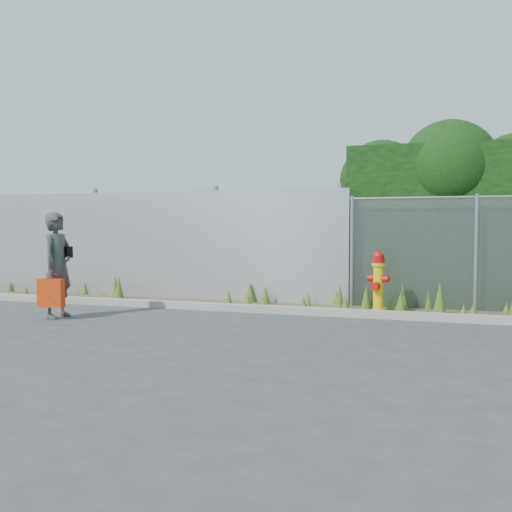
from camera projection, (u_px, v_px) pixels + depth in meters
name	position (u px, v px, depth m)	size (l,w,h in m)	color
ground	(246.00, 332.00, 8.06)	(80.00, 80.00, 0.00)	#3B3B3E
curb	(280.00, 310.00, 9.77)	(16.00, 0.22, 0.12)	gray
weed_strip	(313.00, 302.00, 10.25)	(16.00, 1.33, 0.54)	#493C2A
corrugated_fence	(145.00, 245.00, 11.86)	(8.50, 0.21, 2.30)	#B3B6BB
fire_hydrant	(378.00, 283.00, 9.72)	(0.37, 0.33, 1.09)	yellow
woman	(58.00, 265.00, 9.26)	(0.63, 0.41, 1.72)	#0F5F4D
red_tote_bag	(51.00, 293.00, 9.07)	(0.41, 0.15, 0.54)	#B9210A
black_shoulder_bag	(66.00, 252.00, 9.37)	(0.24, 0.10, 0.18)	black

